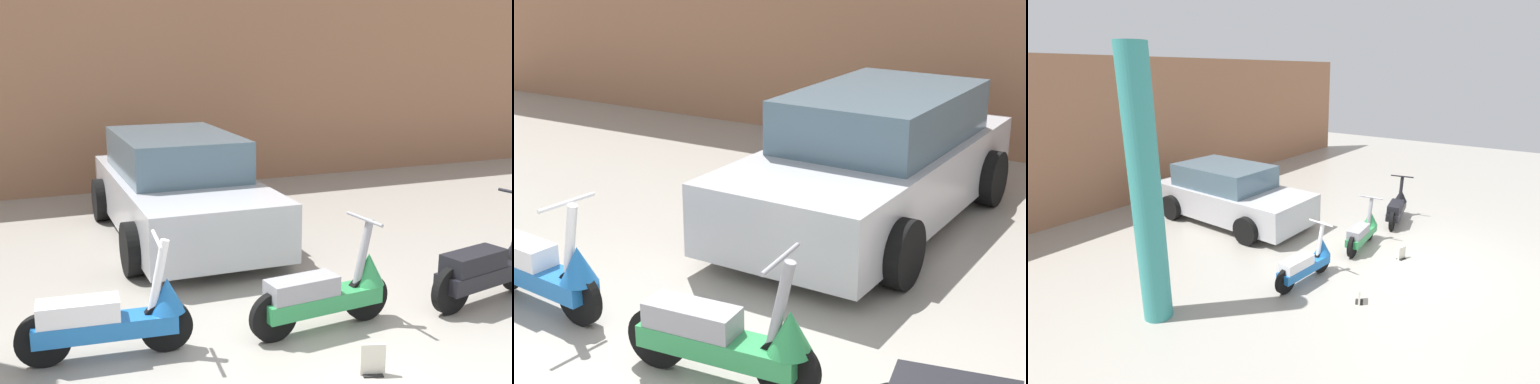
% 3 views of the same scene
% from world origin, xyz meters
% --- Properties ---
extents(wall_back, '(19.60, 0.12, 3.96)m').
position_xyz_m(wall_back, '(0.00, 7.59, 1.98)').
color(wall_back, '#9E6B4C').
rests_on(wall_back, ground_plane).
extents(scooter_front_left, '(1.44, 0.52, 1.01)m').
position_xyz_m(scooter_front_left, '(-1.77, 1.25, 0.36)').
color(scooter_front_left, black).
rests_on(scooter_front_left, ground_plane).
extents(scooter_front_right, '(1.45, 0.52, 1.01)m').
position_xyz_m(scooter_front_right, '(0.13, 1.08, 0.36)').
color(scooter_front_right, black).
rests_on(scooter_front_right, ground_plane).
extents(car_rear_left, '(2.03, 4.10, 1.38)m').
position_xyz_m(car_rear_left, '(-0.32, 4.45, 0.66)').
color(car_rear_left, '#B7B7BC').
rests_on(car_rear_left, ground_plane).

